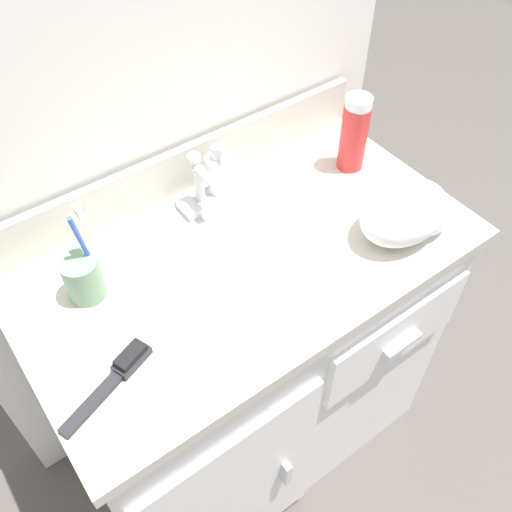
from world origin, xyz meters
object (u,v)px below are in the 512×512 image
at_px(toothbrush_cup, 83,277).
at_px(shaving_cream_can, 354,133).
at_px(soap_dispenser, 219,176).
at_px(hand_towel, 409,213).
at_px(hairbrush, 118,374).

bearing_deg(toothbrush_cup, shaving_cream_can, -0.97).
bearing_deg(shaving_cream_can, toothbrush_cup, 179.03).
height_order(toothbrush_cup, shaving_cream_can, toothbrush_cup).
distance_m(soap_dispenser, hand_towel, 0.40).
relative_size(toothbrush_cup, shaving_cream_can, 1.12).
distance_m(shaving_cream_can, hairbrush, 0.71).
bearing_deg(hairbrush, hand_towel, -24.16).
xyz_separation_m(shaving_cream_can, hairbrush, (-0.68, -0.18, -0.08)).
bearing_deg(hand_towel, toothbrush_cup, 158.47).
relative_size(soap_dispenser, hairbrush, 0.72).
bearing_deg(soap_dispenser, hairbrush, -144.78).
relative_size(hairbrush, hand_towel, 0.92).
relative_size(shaving_cream_can, hairbrush, 0.94).
xyz_separation_m(soap_dispenser, shaving_cream_can, (0.30, -0.09, 0.03)).
bearing_deg(hand_towel, hairbrush, 176.15).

